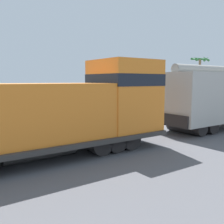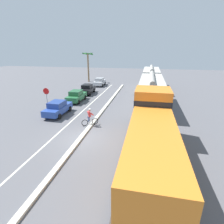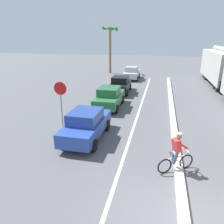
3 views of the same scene
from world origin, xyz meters
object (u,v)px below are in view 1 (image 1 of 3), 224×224
at_px(parked_car_green, 130,104).
at_px(palm_tree_near, 200,68).
at_px(parked_car_blue, 81,107).
at_px(cyclist, 86,114).
at_px(stop_sign, 80,93).
at_px(parked_car_silver, 203,99).
at_px(hopper_car_lead, 223,97).
at_px(parked_car_black, 163,102).
at_px(locomotive, 58,114).

height_order(parked_car_green, palm_tree_near, palm_tree_near).
distance_m(parked_car_blue, cyclist, 5.04).
bearing_deg(stop_sign, cyclist, -25.36).
relative_size(parked_car_green, parked_car_silver, 0.99).
xyz_separation_m(hopper_car_lead, parked_car_black, (-10.57, 5.20, -1.26)).
relative_size(parked_car_green, cyclist, 2.45).
relative_size(parked_car_black, palm_tree_near, 0.63).
xyz_separation_m(parked_car_black, cyclist, (4.67, -12.66, 0.00)).
xyz_separation_m(parked_car_black, palm_tree_near, (-3.72, 11.56, 4.19)).
bearing_deg(cyclist, parked_car_green, 120.74).
bearing_deg(locomotive, parked_car_green, 130.14).
relative_size(locomotive, parked_car_blue, 2.75).
bearing_deg(parked_car_silver, locomotive, -67.07).
bearing_deg(hopper_car_lead, parked_car_blue, -153.02).
distance_m(locomotive, cyclist, 7.60).
xyz_separation_m(locomotive, hopper_car_lead, (0.00, 12.16, 0.28)).
relative_size(hopper_car_lead, parked_car_black, 2.49).
xyz_separation_m(cyclist, palm_tree_near, (-8.39, 24.22, 4.19)).
xyz_separation_m(parked_car_silver, palm_tree_near, (-3.84, 4.23, 4.19)).
relative_size(parked_car_blue, parked_car_black, 0.99).
bearing_deg(parked_car_blue, stop_sign, 153.88).
distance_m(parked_car_blue, parked_car_silver, 17.86).
distance_m(parked_car_blue, parked_car_black, 10.53).
height_order(parked_car_green, cyclist, cyclist).
bearing_deg(cyclist, parked_car_silver, 102.82).
bearing_deg(parked_car_silver, parked_car_black, -90.96).
relative_size(parked_car_black, cyclist, 2.48).
height_order(locomotive, parked_car_green, locomotive).
bearing_deg(parked_car_blue, locomotive, -33.13).
height_order(locomotive, hopper_car_lead, locomotive).
xyz_separation_m(stop_sign, palm_tree_near, (-2.02, 21.20, 2.99)).
distance_m(parked_car_silver, stop_sign, 17.12).
distance_m(parked_car_blue, palm_tree_near, 22.81).
relative_size(locomotive, hopper_car_lead, 1.10).
distance_m(hopper_car_lead, cyclist, 9.59).
relative_size(parked_car_black, parked_car_silver, 1.00).
height_order(hopper_car_lead, parked_car_black, hopper_car_lead).
bearing_deg(locomotive, parked_car_black, 121.34).
distance_m(locomotive, palm_tree_near, 32.42).
bearing_deg(palm_tree_near, parked_car_blue, -80.17).
xyz_separation_m(locomotive, palm_tree_near, (-14.29, 28.92, 3.21)).
bearing_deg(stop_sign, palm_tree_near, 95.43).
bearing_deg(parked_car_silver, parked_car_blue, -90.06).
height_order(locomotive, palm_tree_near, palm_tree_near).
bearing_deg(hopper_car_lead, parked_car_black, 153.81).
distance_m(locomotive, hopper_car_lead, 12.16).
distance_m(locomotive, parked_car_black, 20.34).
relative_size(cyclist, palm_tree_near, 0.25).
relative_size(parked_car_blue, parked_car_silver, 1.00).
height_order(parked_car_blue, parked_car_black, same).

